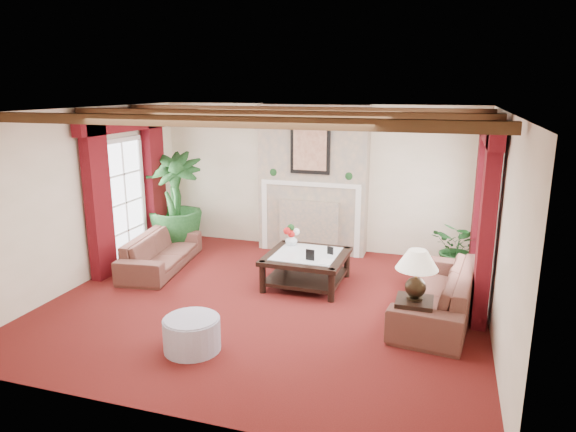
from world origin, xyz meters
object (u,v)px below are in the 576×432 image
(coffee_table, at_px, (306,269))
(side_table, at_px, (413,319))
(potted_palm, at_px, (176,223))
(ottoman, at_px, (192,334))
(sofa_left, at_px, (161,246))
(sofa_right, at_px, (438,284))

(coffee_table, height_order, side_table, side_table)
(potted_palm, relative_size, side_table, 3.95)
(side_table, xyz_separation_m, ottoman, (-2.45, -1.05, -0.06))
(coffee_table, relative_size, ottoman, 1.81)
(sofa_left, relative_size, side_table, 3.95)
(sofa_right, relative_size, coffee_table, 1.92)
(sofa_right, height_order, ottoman, sofa_right)
(ottoman, bearing_deg, sofa_right, 34.36)
(coffee_table, xyz_separation_m, ottoman, (-0.73, -2.38, -0.05))
(sofa_left, relative_size, potted_palm, 1.00)
(ottoman, bearing_deg, sofa_left, 127.56)
(ottoman, bearing_deg, potted_palm, 121.78)
(sofa_left, xyz_separation_m, sofa_right, (4.52, -0.53, 0.06))
(sofa_left, distance_m, potted_palm, 1.08)
(coffee_table, bearing_deg, sofa_right, -14.31)
(sofa_right, height_order, potted_palm, potted_palm)
(sofa_left, relative_size, ottoman, 3.06)
(side_table, distance_m, ottoman, 2.66)
(sofa_left, xyz_separation_m, potted_palm, (-0.28, 1.03, 0.12))
(sofa_left, xyz_separation_m, side_table, (4.27, -1.32, -0.13))
(sofa_right, distance_m, potted_palm, 5.05)
(coffee_table, distance_m, side_table, 2.17)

